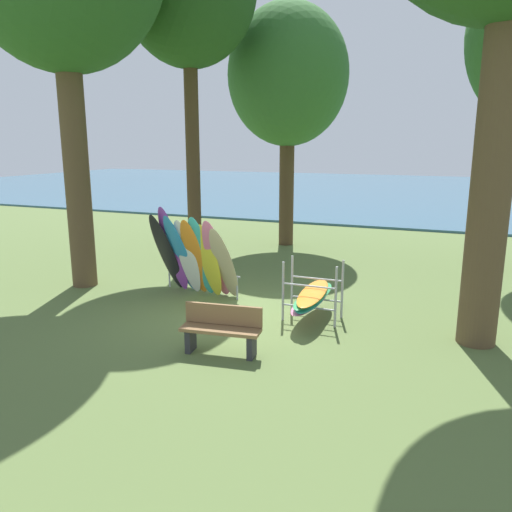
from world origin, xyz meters
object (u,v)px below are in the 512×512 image
board_storage_rack (312,296)px  park_bench (222,328)px  leaning_board_pile (194,257)px  tree_far_right_back (288,77)px

board_storage_rack → park_bench: (-1.00, -2.27, -0.04)m
leaning_board_pile → board_storage_rack: leaning_board_pile is taller
tree_far_right_back → park_bench: bearing=-78.0°
tree_far_right_back → park_bench: tree_far_right_back is taller
tree_far_right_back → board_storage_rack: 9.52m
park_bench → leaning_board_pile: bearing=126.7°
board_storage_rack → park_bench: board_storage_rack is taller
leaning_board_pile → park_bench: leaning_board_pile is taller
leaning_board_pile → board_storage_rack: (3.03, -0.47, -0.48)m
tree_far_right_back → board_storage_rack: size_ratio=3.85×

